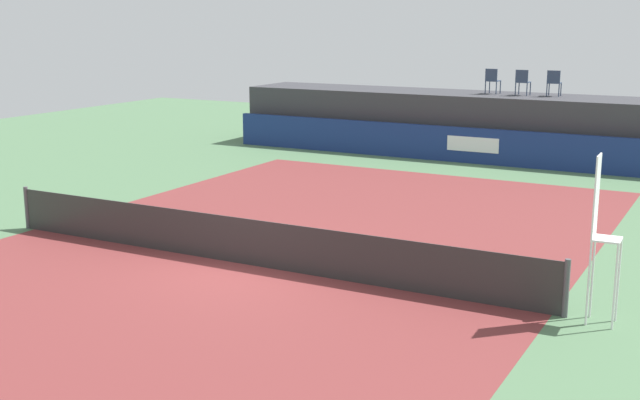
% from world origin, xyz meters
% --- Properties ---
extents(ground_plane, '(48.00, 48.00, 0.00)m').
position_xyz_m(ground_plane, '(0.00, 3.00, 0.00)').
color(ground_plane, '#4C704C').
extents(court_inner, '(12.00, 22.00, 0.00)m').
position_xyz_m(court_inner, '(0.00, 0.00, 0.00)').
color(court_inner, maroon).
rests_on(court_inner, ground).
extents(sponsor_wall, '(18.00, 0.22, 1.20)m').
position_xyz_m(sponsor_wall, '(0.00, 13.50, 0.60)').
color(sponsor_wall, navy).
rests_on(sponsor_wall, ground).
extents(spectator_platform, '(18.00, 2.80, 2.20)m').
position_xyz_m(spectator_platform, '(0.00, 15.30, 1.10)').
color(spectator_platform, '#38383D').
rests_on(spectator_platform, ground).
extents(spectator_chair_far_left, '(0.47, 0.47, 0.89)m').
position_xyz_m(spectator_chair_far_left, '(0.26, 15.39, 2.69)').
color(spectator_chair_far_left, '#2D3D56').
rests_on(spectator_chair_far_left, spectator_platform).
extents(spectator_chair_left, '(0.46, 0.46, 0.89)m').
position_xyz_m(spectator_chair_left, '(1.36, 15.31, 2.69)').
color(spectator_chair_left, '#2D3D56').
rests_on(spectator_chair_left, spectator_platform).
extents(spectator_chair_center, '(0.46, 0.46, 0.89)m').
position_xyz_m(spectator_chair_center, '(2.40, 15.47, 2.69)').
color(spectator_chair_center, '#2D3D56').
rests_on(spectator_chair_center, spectator_platform).
extents(umpire_chair, '(0.45, 0.45, 2.76)m').
position_xyz_m(umpire_chair, '(6.67, -0.00, 1.59)').
color(umpire_chair, white).
rests_on(umpire_chair, ground).
extents(tennis_net, '(12.40, 0.02, 0.95)m').
position_xyz_m(tennis_net, '(0.00, 0.00, 0.47)').
color(tennis_net, '#2D2D2D').
rests_on(tennis_net, ground).
extents(net_post_near, '(0.10, 0.10, 1.00)m').
position_xyz_m(net_post_near, '(-6.20, 0.00, 0.50)').
color(net_post_near, '#4C4C51').
rests_on(net_post_near, ground).
extents(net_post_far, '(0.10, 0.10, 1.00)m').
position_xyz_m(net_post_far, '(6.20, 0.00, 0.50)').
color(net_post_far, '#4C4C51').
rests_on(net_post_far, ground).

